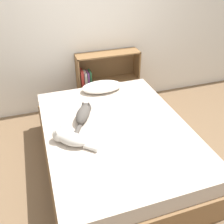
# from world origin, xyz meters

# --- Properties ---
(ground_plane) EXTENTS (8.00, 8.00, 0.00)m
(ground_plane) POSITION_xyz_m (0.00, 0.00, 0.00)
(ground_plane) COLOR brown
(wall_back) EXTENTS (8.00, 0.06, 2.50)m
(wall_back) POSITION_xyz_m (0.00, 1.48, 1.25)
(wall_back) COLOR silver
(wall_back) RESTS_ON ground_plane
(bed) EXTENTS (1.58, 2.09, 0.54)m
(bed) POSITION_xyz_m (0.00, 0.00, 0.27)
(bed) COLOR brown
(bed) RESTS_ON ground_plane
(pillow) EXTENTS (0.55, 0.32, 0.11)m
(pillow) POSITION_xyz_m (0.08, 0.86, 0.60)
(pillow) COLOR white
(pillow) RESTS_ON bed
(cat_light) EXTENTS (0.41, 0.38, 0.16)m
(cat_light) POSITION_xyz_m (-0.54, -0.10, 0.60)
(cat_light) COLOR beige
(cat_light) RESTS_ON bed
(cat_dark) EXTENTS (0.31, 0.48, 0.15)m
(cat_dark) POSITION_xyz_m (-0.30, 0.28, 0.61)
(cat_dark) COLOR #47423D
(cat_dark) RESTS_ON bed
(bookshelf) EXTENTS (0.96, 0.26, 0.89)m
(bookshelf) POSITION_xyz_m (0.28, 1.35, 0.45)
(bookshelf) COLOR brown
(bookshelf) RESTS_ON ground_plane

